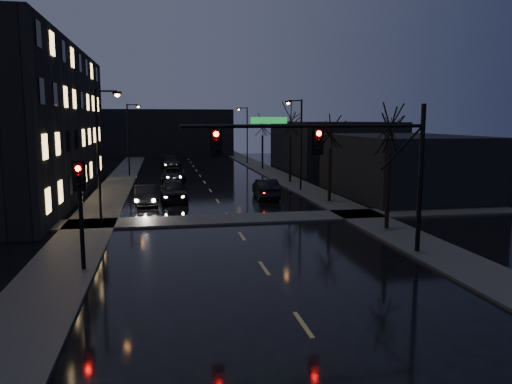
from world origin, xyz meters
name	(u,v)px	position (x,y,z in m)	size (l,w,h in m)	color
ground	(324,354)	(0.00, 0.00, 0.00)	(160.00, 160.00, 0.00)	black
sidewalk_left	(115,188)	(-8.50, 35.00, 0.06)	(3.00, 140.00, 0.12)	#2D2D2B
sidewalk_right	(294,183)	(8.50, 35.00, 0.06)	(3.00, 140.00, 0.12)	#2D2D2B
sidewalk_cross	(231,219)	(0.00, 18.50, 0.06)	(40.00, 3.00, 0.12)	#2D2D2B
apartment_block	(0,123)	(-16.50, 30.00, 6.00)	(12.00, 30.00, 12.00)	black
commercial_right_near	(404,166)	(15.50, 26.00, 2.50)	(10.00, 14.00, 5.00)	black
commercial_right_far	(332,146)	(17.00, 48.00, 3.00)	(12.00, 18.00, 6.00)	black
far_block	(168,133)	(-3.00, 78.00, 4.00)	(22.00, 10.00, 8.00)	black
signal_mast	(344,152)	(3.85, 9.00, 4.87)	(11.11, 0.41, 7.00)	black
signal_pole_left	(80,200)	(-7.50, 8.99, 3.01)	(0.35, 0.41, 4.53)	black
tree_near	(390,121)	(8.40, 14.00, 6.22)	(3.52, 3.52, 8.08)	black
tree_mid_a	(331,126)	(8.40, 24.00, 5.83)	(3.30, 3.30, 7.58)	black
tree_mid_b	(291,116)	(8.40, 36.00, 6.61)	(3.74, 3.74, 8.59)	black
tree_far	(263,121)	(8.40, 50.00, 6.06)	(3.43, 3.43, 7.88)	black
streetlight_l_near	(102,146)	(-7.58, 18.00, 4.77)	(1.53, 0.28, 8.00)	black
streetlight_l_far	(130,133)	(-7.58, 45.00, 4.77)	(1.53, 0.28, 8.00)	black
streetlight_r_mid	(299,137)	(7.58, 30.00, 4.77)	(1.53, 0.28, 8.00)	black
streetlight_r_far	(246,130)	(7.58, 58.00, 4.77)	(1.53, 0.28, 8.00)	black
oncoming_car_a	(173,190)	(-3.36, 26.78, 0.85)	(2.01, 4.99, 1.70)	black
oncoming_car_b	(146,195)	(-5.42, 25.42, 0.71)	(1.51, 4.33, 1.43)	black
oncoming_car_c	(174,175)	(-3.06, 39.32, 0.70)	(2.33, 5.05, 1.40)	black
oncoming_car_d	(170,162)	(-3.10, 54.12, 0.78)	(2.19, 5.39, 1.56)	black
lead_car	(266,188)	(4.00, 26.83, 0.78)	(1.66, 4.75, 1.56)	black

